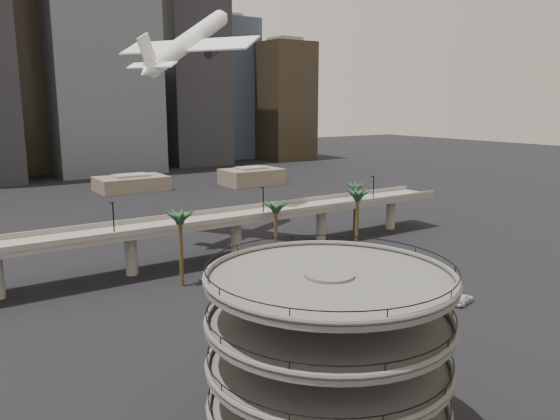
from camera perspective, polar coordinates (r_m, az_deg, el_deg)
ground at (r=65.52m, az=11.87°, el=-17.28°), size 700.00×700.00×0.00m
parking_ramp at (r=50.52m, az=5.08°, el=-13.59°), size 22.20×22.20×17.35m
overpass at (r=106.05m, az=-9.78°, el=-1.85°), size 130.00×9.30×14.70m
palm_trees at (r=109.49m, az=2.09°, el=0.83°), size 54.40×18.40×14.00m
low_buildings at (r=190.28m, az=-18.81°, el=2.09°), size 135.00×27.50×6.80m
skyline at (r=263.35m, az=-22.20°, el=14.16°), size 269.00×86.00×131.91m
airborne_jet at (r=125.06m, az=-9.53°, el=16.93°), size 31.73×30.81×19.25m
car_a at (r=73.79m, az=-5.08°, el=-13.08°), size 4.11×1.74×1.39m
car_b at (r=89.33m, az=11.77°, el=-8.79°), size 5.09×2.38×1.61m
car_c at (r=91.03m, az=18.54°, el=-8.82°), size 5.37×3.23×1.46m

